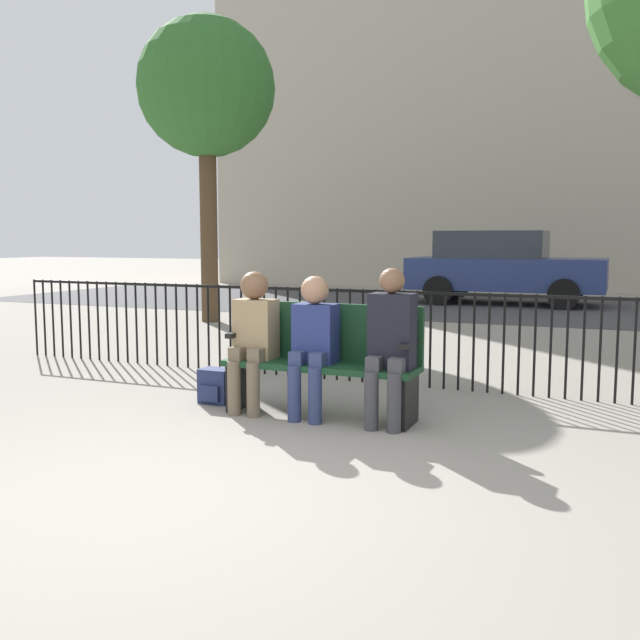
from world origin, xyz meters
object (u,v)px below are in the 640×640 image
tree_1 (206,90)px  parked_car_0 (502,266)px  seated_person_0 (253,332)px  seated_person_1 (313,338)px  park_bench (324,356)px  backpack (216,386)px  seated_person_2 (390,339)px

tree_1 → parked_car_0: 7.52m
seated_person_0 → seated_person_1: seated_person_0 is taller
park_bench → seated_person_1: size_ratio=1.40×
park_bench → backpack: (-1.05, 0.01, -0.34)m
park_bench → seated_person_0: seated_person_0 is taller
seated_person_0 → seated_person_2: (1.20, 0.00, 0.01)m
park_bench → seated_person_0: bearing=-167.7°
park_bench → parked_car_0: size_ratio=0.39×
seated_person_0 → tree_1: tree_1 is taller
seated_person_2 → parked_car_0: size_ratio=0.29×
seated_person_0 → backpack: (-0.46, 0.14, -0.53)m
seated_person_1 → seated_person_2: seated_person_2 is taller
backpack → park_bench: bearing=-0.6°
seated_person_1 → seated_person_0: bearing=179.8°
park_bench → seated_person_2: bearing=-11.7°
seated_person_2 → tree_1: size_ratio=0.24×
seated_person_1 → seated_person_2: 0.65m
seated_person_0 → park_bench: bearing=12.3°
seated_person_1 → seated_person_2: (0.65, 0.00, 0.02)m
seated_person_2 → tree_1: (-5.04, 5.48, 3.27)m
seated_person_2 → backpack: seated_person_2 is taller
tree_1 → seated_person_2: bearing=-47.4°
backpack → tree_1: (-3.38, 5.34, 3.81)m
seated_person_0 → parked_car_0: 10.93m
seated_person_2 → parked_car_0: parked_car_0 is taller
park_bench → seated_person_1: (-0.04, -0.13, 0.17)m
seated_person_2 → backpack: size_ratio=4.02×
tree_1 → parked_car_0: bearing=52.6°
park_bench → seated_person_2: 0.65m
park_bench → tree_1: (-4.43, 5.35, 3.47)m
parked_car_0 → park_bench: bearing=-88.6°
seated_person_0 → backpack: bearing=163.0°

